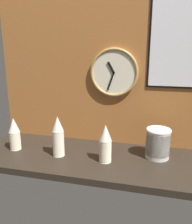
% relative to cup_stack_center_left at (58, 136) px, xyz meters
% --- Properties ---
extents(ground_plane, '(1.60, 0.56, 0.04)m').
position_rel_cup_stack_center_left_xyz_m(ground_plane, '(0.26, 0.05, -0.15)').
color(ground_plane, black).
extents(wall_tiled_back, '(1.60, 0.03, 1.05)m').
position_rel_cup_stack_center_left_xyz_m(wall_tiled_back, '(0.26, 0.32, 0.40)').
color(wall_tiled_back, '#A3602D').
rests_on(wall_tiled_back, ground_plane).
extents(cup_stack_center_left, '(0.07, 0.07, 0.26)m').
position_rel_cup_stack_center_left_xyz_m(cup_stack_center_left, '(0.00, 0.00, 0.00)').
color(cup_stack_center_left, beige).
rests_on(cup_stack_center_left, ground_plane).
extents(cup_stack_center_right, '(0.07, 0.07, 0.23)m').
position_rel_cup_stack_center_left_xyz_m(cup_stack_center_right, '(0.30, -0.01, -0.01)').
color(cup_stack_center_right, beige).
rests_on(cup_stack_center_right, ground_plane).
extents(cup_stack_far_left, '(0.07, 0.07, 0.22)m').
position_rel_cup_stack_center_left_xyz_m(cup_stack_far_left, '(-0.32, 0.02, -0.02)').
color(cup_stack_far_left, beige).
rests_on(cup_stack_far_left, ground_plane).
extents(bowl_stack_right, '(0.15, 0.15, 0.19)m').
position_rel_cup_stack_center_left_xyz_m(bowl_stack_right, '(0.60, 0.12, -0.03)').
color(bowl_stack_right, beige).
rests_on(bowl_stack_right, ground_plane).
extents(wall_clock, '(0.32, 0.03, 0.32)m').
position_rel_cup_stack_center_left_xyz_m(wall_clock, '(0.29, 0.29, 0.37)').
color(wall_clock, beige).
extents(menu_board, '(0.42, 0.01, 0.55)m').
position_rel_cup_stack_center_left_xyz_m(menu_board, '(0.72, 0.29, 0.56)').
color(menu_board, black).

